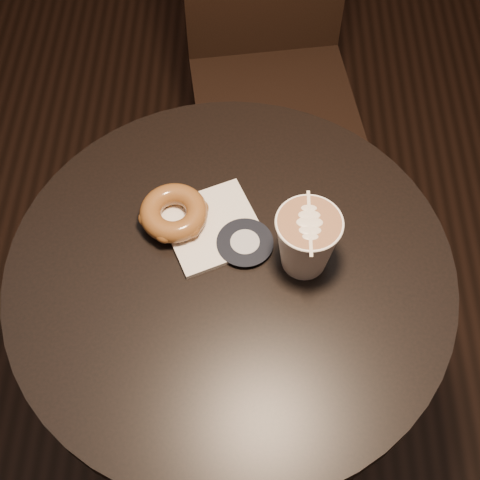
{
  "coord_description": "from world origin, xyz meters",
  "views": [
    {
      "loc": [
        0.02,
        -0.51,
        1.65
      ],
      "look_at": [
        0.01,
        0.03,
        0.79
      ],
      "focal_mm": 50.0,
      "sensor_mm": 36.0,
      "label": 1
    }
  ],
  "objects_px": {
    "cafe_table": "(231,323)",
    "pastry_bag": "(213,227)",
    "latte_cup": "(306,242)",
    "chair": "(270,43)",
    "doughnut": "(174,213)"
  },
  "relations": [
    {
      "from": "pastry_bag",
      "to": "latte_cup",
      "type": "relative_size",
      "value": 1.3
    },
    {
      "from": "doughnut",
      "to": "latte_cup",
      "type": "bearing_deg",
      "value": -18.91
    },
    {
      "from": "pastry_bag",
      "to": "chair",
      "type": "bearing_deg",
      "value": 57.06
    },
    {
      "from": "pastry_bag",
      "to": "doughnut",
      "type": "distance_m",
      "value": 0.07
    },
    {
      "from": "chair",
      "to": "pastry_bag",
      "type": "bearing_deg",
      "value": -107.72
    },
    {
      "from": "cafe_table",
      "to": "latte_cup",
      "type": "relative_size",
      "value": 6.82
    },
    {
      "from": "cafe_table",
      "to": "pastry_bag",
      "type": "distance_m",
      "value": 0.22
    },
    {
      "from": "pastry_bag",
      "to": "doughnut",
      "type": "relative_size",
      "value": 1.31
    },
    {
      "from": "cafe_table",
      "to": "pastry_bag",
      "type": "xyz_separation_m",
      "value": [
        -0.03,
        0.07,
        0.2
      ]
    },
    {
      "from": "pastry_bag",
      "to": "cafe_table",
      "type": "bearing_deg",
      "value": -92.02
    },
    {
      "from": "chair",
      "to": "pastry_bag",
      "type": "relative_size",
      "value": 6.81
    },
    {
      "from": "chair",
      "to": "doughnut",
      "type": "bearing_deg",
      "value": -113.02
    },
    {
      "from": "cafe_table",
      "to": "pastry_bag",
      "type": "relative_size",
      "value": 5.24
    },
    {
      "from": "pastry_bag",
      "to": "latte_cup",
      "type": "xyz_separation_m",
      "value": [
        0.14,
        -0.06,
        0.05
      ]
    },
    {
      "from": "cafe_table",
      "to": "latte_cup",
      "type": "height_order",
      "value": "latte_cup"
    }
  ]
}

